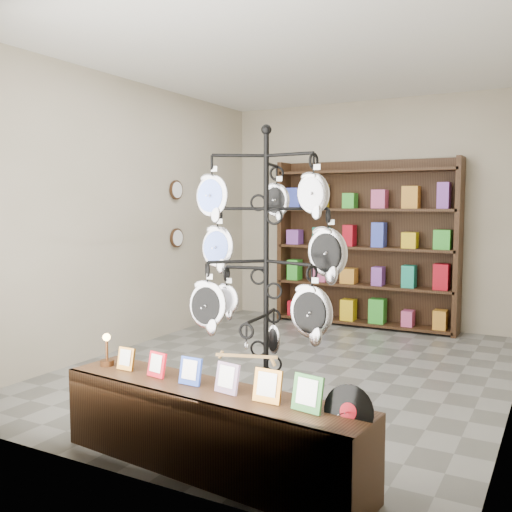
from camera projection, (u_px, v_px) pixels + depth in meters
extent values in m
plane|color=slate|center=(291.00, 369.00, 5.63)|extent=(5.00, 5.00, 0.00)
plane|color=#AEA18C|center=(371.00, 213.00, 7.68)|extent=(4.00, 0.00, 4.00)
plane|color=#AEA18C|center=(110.00, 225.00, 3.31)|extent=(4.00, 0.00, 4.00)
plane|color=#AEA18C|center=(132.00, 215.00, 6.45)|extent=(0.00, 5.00, 5.00)
plane|color=white|center=(293.00, 57.00, 5.36)|extent=(5.00, 5.00, 0.00)
cylinder|color=black|center=(266.00, 438.00, 3.91)|extent=(0.52, 0.52, 0.03)
cylinder|color=black|center=(266.00, 290.00, 3.82)|extent=(0.04, 0.04, 2.08)
sphere|color=black|center=(266.00, 130.00, 3.73)|extent=(0.07, 0.07, 0.07)
ellipsoid|color=silver|center=(274.00, 340.00, 4.07)|extent=(0.11, 0.06, 0.22)
cube|color=tan|center=(246.00, 356.00, 3.59)|extent=(0.38, 0.14, 0.04)
cube|color=black|center=(209.00, 429.00, 3.46)|extent=(2.10, 0.62, 0.51)
cube|color=orange|center=(126.00, 359.00, 3.82)|extent=(0.14, 0.06, 0.15)
cube|color=red|center=(157.00, 365.00, 3.66)|extent=(0.15, 0.06, 0.16)
cube|color=#263FA5|center=(191.00, 371.00, 3.50)|extent=(0.16, 0.07, 0.17)
cube|color=#E54C33|center=(227.00, 378.00, 3.35)|extent=(0.16, 0.07, 0.18)
cube|color=orange|center=(268.00, 386.00, 3.19)|extent=(0.17, 0.07, 0.19)
cube|color=#337233|center=(308.00, 393.00, 3.05)|extent=(0.18, 0.08, 0.20)
cylinder|color=black|center=(348.00, 411.00, 2.97)|extent=(0.29, 0.09, 0.28)
cylinder|color=red|center=(348.00, 412.00, 2.97)|extent=(0.10, 0.04, 0.09)
cylinder|color=#4E2C16|center=(107.00, 363.00, 3.93)|extent=(0.09, 0.09, 0.04)
cylinder|color=#4E2C16|center=(107.00, 351.00, 3.92)|extent=(0.02, 0.02, 0.13)
sphere|color=#FFBF59|center=(107.00, 337.00, 3.91)|extent=(0.05, 0.05, 0.05)
cube|color=black|center=(369.00, 243.00, 7.66)|extent=(2.40, 0.04, 2.20)
cube|color=black|center=(285.00, 241.00, 8.09)|extent=(0.06, 0.36, 2.20)
cube|color=black|center=(458.00, 247.00, 6.96)|extent=(0.06, 0.36, 2.20)
cube|color=black|center=(364.00, 322.00, 7.62)|extent=(2.36, 0.36, 0.04)
cube|color=black|center=(364.00, 285.00, 7.57)|extent=(2.36, 0.36, 0.03)
cube|color=black|center=(365.00, 248.00, 7.53)|extent=(2.36, 0.36, 0.04)
cube|color=black|center=(366.00, 210.00, 7.48)|extent=(2.36, 0.36, 0.04)
cube|color=black|center=(366.00, 171.00, 7.44)|extent=(2.36, 0.36, 0.04)
cylinder|color=black|center=(176.00, 190.00, 7.11)|extent=(0.03, 0.24, 0.24)
cylinder|color=black|center=(177.00, 238.00, 7.16)|extent=(0.03, 0.24, 0.24)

